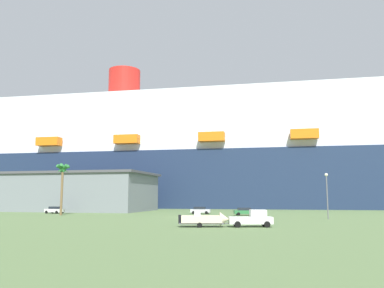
% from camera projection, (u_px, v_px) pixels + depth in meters
% --- Properties ---
extents(ground_plane, '(600.00, 600.00, 0.00)m').
position_uv_depth(ground_plane, '(203.00, 211.00, 101.65)').
color(ground_plane, '#567042').
extents(cruise_ship, '(278.58, 37.68, 55.60)m').
position_uv_depth(cruise_ship, '(219.00, 159.00, 135.19)').
color(cruise_ship, '#1E2D4C').
rests_on(cruise_ship, ground_plane).
extents(terminal_building, '(44.05, 24.89, 10.09)m').
position_uv_depth(terminal_building, '(72.00, 192.00, 105.11)').
color(terminal_building, slate).
rests_on(terminal_building, ground_plane).
extents(pickup_truck, '(5.88, 3.10, 2.20)m').
position_uv_depth(pickup_truck, '(252.00, 219.00, 50.34)').
color(pickup_truck, white).
rests_on(pickup_truck, ground_plane).
extents(small_boat_on_trailer, '(7.21, 3.06, 2.15)m').
position_uv_depth(small_boat_on_trailer, '(207.00, 219.00, 50.28)').
color(small_boat_on_trailer, '#595960').
rests_on(small_boat_on_trailer, ground_plane).
extents(palm_tree, '(2.99, 2.95, 10.69)m').
position_uv_depth(palm_tree, '(63.00, 173.00, 81.55)').
color(palm_tree, brown).
rests_on(palm_tree, ground_plane).
extents(street_lamp, '(0.56, 0.56, 7.92)m').
position_uv_depth(street_lamp, '(327.00, 189.00, 67.37)').
color(street_lamp, slate).
rests_on(street_lamp, ground_plane).
extents(parked_car_white_van, '(4.64, 2.79, 1.58)m').
position_uv_depth(parked_car_white_van, '(55.00, 210.00, 88.55)').
color(parked_car_white_van, white).
rests_on(parked_car_white_van, ground_plane).
extents(parked_car_green_wagon, '(4.94, 2.84, 1.58)m').
position_uv_depth(parked_car_green_wagon, '(245.00, 211.00, 79.96)').
color(parked_car_green_wagon, '#2D723F').
rests_on(parked_car_green_wagon, ground_plane).
extents(parked_car_silver_sedan, '(4.38, 2.02, 1.58)m').
position_uv_depth(parked_car_silver_sedan, '(200.00, 210.00, 86.35)').
color(parked_car_silver_sedan, silver).
rests_on(parked_car_silver_sedan, ground_plane).
extents(parked_car_blue_suv, '(4.43, 2.37, 1.58)m').
position_uv_depth(parked_car_blue_suv, '(36.00, 208.00, 97.66)').
color(parked_car_blue_suv, '#264C99').
rests_on(parked_car_blue_suv, ground_plane).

